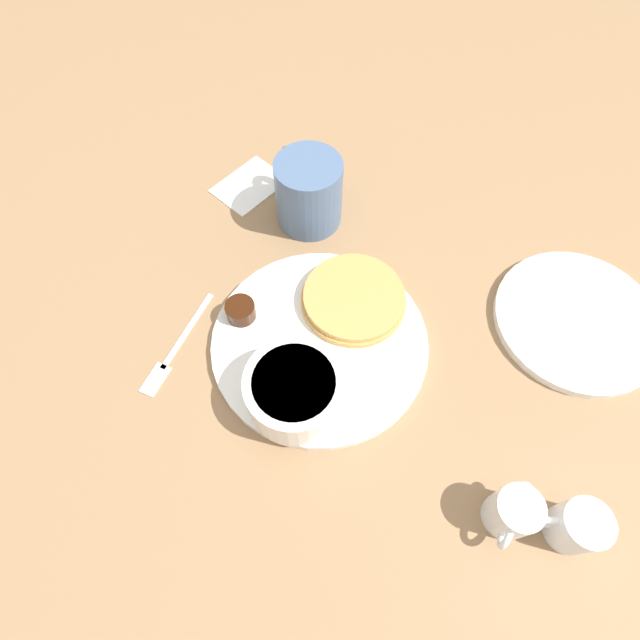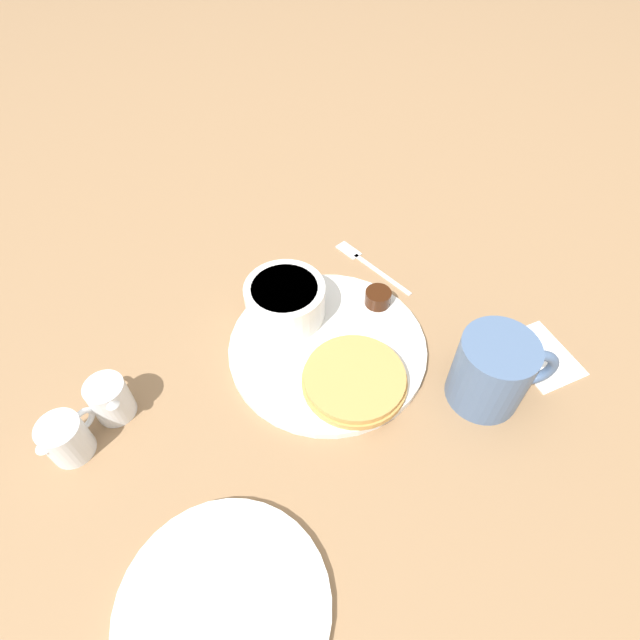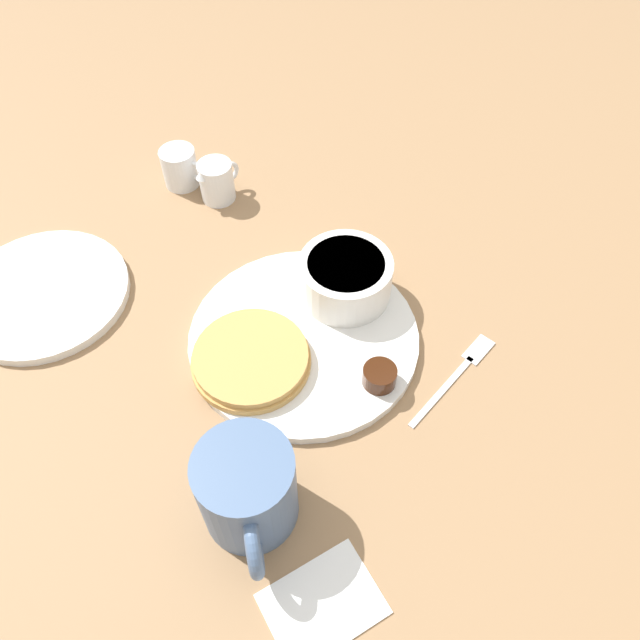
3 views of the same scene
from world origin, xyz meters
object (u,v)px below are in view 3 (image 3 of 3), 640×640
plate (304,338)px  fork (461,369)px  creamer_pitcher_near (217,181)px  creamer_pitcher_far (180,167)px  bowl (345,277)px  coffee_mug (248,491)px

plate → fork: plate is taller
plate → fork: size_ratio=1.87×
creamer_pitcher_near → plate: bearing=94.2°
creamer_pitcher_near → creamer_pitcher_far: (0.04, -0.05, -0.00)m
bowl → coffee_mug: 0.29m
creamer_pitcher_near → fork: size_ratio=0.48×
fork → creamer_pitcher_far: bearing=-64.1°
bowl → coffee_mug: size_ratio=0.87×
plate → bowl: bearing=-149.4°
creamer_pitcher_near → creamer_pitcher_far: 0.06m
bowl → creamer_pitcher_far: (0.13, -0.29, -0.01)m
plate → creamer_pitcher_far: size_ratio=4.64×
coffee_mug → creamer_pitcher_far: 0.50m
plate → creamer_pitcher_far: bearing=-79.5°
coffee_mug → fork: size_ratio=0.89×
creamer_pitcher_far → fork: size_ratio=0.40×
bowl → creamer_pitcher_far: bowl is taller
bowl → creamer_pitcher_far: size_ratio=1.92×
coffee_mug → fork: (-0.27, -0.07, -0.05)m
plate → creamer_pitcher_far: 0.33m
coffee_mug → creamer_pitcher_near: coffee_mug is taller
bowl → fork: (-0.08, 0.15, -0.04)m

